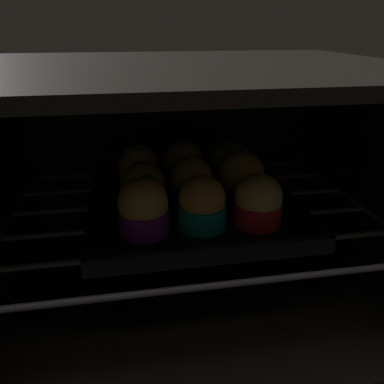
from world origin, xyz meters
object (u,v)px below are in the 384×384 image
at_px(muffin_row0_col0, 143,208).
at_px(muffin_row1_col1, 192,182).
at_px(muffin_row0_col1, 199,205).
at_px(muffin_row1_col0, 144,188).
at_px(muffin_row0_col2, 258,202).
at_px(muffin_row2_col0, 139,169).
at_px(muffin_row2_col2, 229,163).
at_px(muffin_row2_col1, 186,165).
at_px(baking_tray, 192,206).
at_px(muffin_row1_col2, 241,178).

relative_size(muffin_row0_col0, muffin_row1_col1, 1.02).
xyz_separation_m(muffin_row0_col1, muffin_row1_col0, (-0.07, 0.08, -0.00)).
distance_m(muffin_row0_col2, muffin_row2_col0, 0.22).
height_order(muffin_row1_col0, muffin_row2_col2, muffin_row2_col2).
distance_m(muffin_row0_col1, muffin_row2_col1, 0.15).
bearing_deg(muffin_row0_col1, muffin_row1_col0, 132.05).
bearing_deg(muffin_row0_col1, muffin_row2_col2, 61.76).
relative_size(muffin_row0_col1, muffin_row2_col2, 0.92).
distance_m(muffin_row1_col1, muffin_row2_col2, 0.11).
bearing_deg(muffin_row2_col1, baking_tray, -92.79).
relative_size(muffin_row0_col0, muffin_row1_col0, 1.08).
relative_size(muffin_row1_col1, muffin_row2_col1, 0.95).
bearing_deg(muffin_row1_col1, muffin_row0_col2, -47.79).
distance_m(muffin_row1_col1, muffin_row2_col1, 0.07).
relative_size(muffin_row0_col0, muffin_row0_col1, 1.03).
bearing_deg(muffin_row0_col2, muffin_row2_col2, 89.04).
bearing_deg(baking_tray, muffin_row0_col0, -135.51).
relative_size(baking_tray, muffin_row0_col2, 4.29).
distance_m(muffin_row1_col2, muffin_row2_col0, 0.17).
height_order(muffin_row0_col0, muffin_row0_col2, muffin_row0_col0).
distance_m(muffin_row0_col1, muffin_row2_col2, 0.17).
bearing_deg(muffin_row0_col0, muffin_row1_col0, 86.31).
relative_size(muffin_row0_col0, muffin_row1_col2, 0.92).
height_order(muffin_row0_col0, muffin_row1_col2, muffin_row1_col2).
height_order(muffin_row1_col2, muffin_row2_col2, muffin_row1_col2).
xyz_separation_m(muffin_row2_col0, muffin_row2_col2, (0.15, 0.00, -0.00)).
relative_size(muffin_row0_col0, muffin_row2_col0, 0.97).
bearing_deg(baking_tray, muffin_row0_col1, -92.98).
bearing_deg(muffin_row0_col1, muffin_row0_col2, -3.41).
height_order(muffin_row0_col0, muffin_row2_col2, muffin_row2_col2).
xyz_separation_m(muffin_row1_col1, muffin_row2_col2, (0.08, 0.08, -0.00)).
bearing_deg(muffin_row2_col2, muffin_row0_col2, -90.96).
height_order(muffin_row0_col1, muffin_row0_col2, muffin_row0_col1).
relative_size(muffin_row0_col2, muffin_row1_col0, 1.03).
height_order(baking_tray, muffin_row2_col0, muffin_row2_col0).
distance_m(muffin_row0_col0, muffin_row1_col0, 0.08).
relative_size(muffin_row0_col1, muffin_row2_col0, 0.94).
height_order(muffin_row0_col0, muffin_row1_col0, muffin_row0_col0).
bearing_deg(muffin_row2_col1, muffin_row0_col2, -65.23).
xyz_separation_m(muffin_row0_col2, muffin_row2_col1, (-0.07, 0.16, 0.00)).
height_order(muffin_row1_col0, muffin_row2_col1, muffin_row2_col1).
bearing_deg(baking_tray, muffin_row1_col1, 67.59).
bearing_deg(muffin_row2_col2, muffin_row1_col0, -152.63).
distance_m(baking_tray, muffin_row2_col2, 0.12).
height_order(baking_tray, muffin_row0_col0, muffin_row0_col0).
bearing_deg(muffin_row0_col1, muffin_row1_col2, 44.16).
bearing_deg(muffin_row2_col1, muffin_row2_col2, 1.47).
bearing_deg(muffin_row1_col2, muffin_row1_col1, -179.52).
height_order(muffin_row1_col1, muffin_row2_col2, muffin_row2_col2).
height_order(baking_tray, muffin_row1_col0, muffin_row1_col0).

